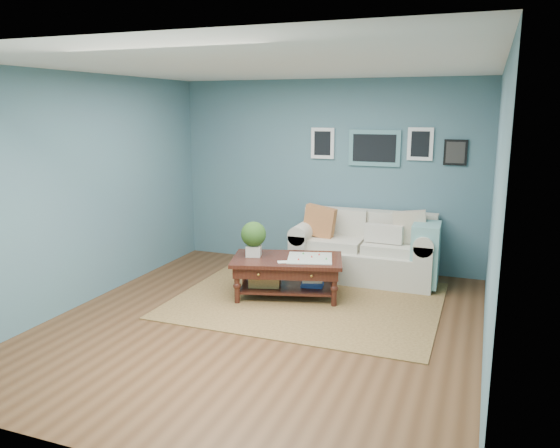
% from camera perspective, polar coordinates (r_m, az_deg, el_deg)
% --- Properties ---
extents(room_shell, '(5.00, 5.02, 2.70)m').
position_cam_1_polar(room_shell, '(5.68, -1.59, 2.55)').
color(room_shell, brown).
rests_on(room_shell, ground).
extents(area_rug, '(3.12, 2.49, 0.01)m').
position_cam_1_polar(area_rug, '(6.72, 2.90, -7.91)').
color(area_rug, brown).
rests_on(area_rug, ground).
extents(loveseat, '(1.95, 0.89, 1.00)m').
position_cam_1_polar(loveseat, '(7.53, 9.45, -2.66)').
color(loveseat, beige).
rests_on(loveseat, ground).
extents(coffee_table, '(1.49, 1.11, 0.93)m').
position_cam_1_polar(coffee_table, '(6.72, 0.16, -4.23)').
color(coffee_table, black).
rests_on(coffee_table, ground).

